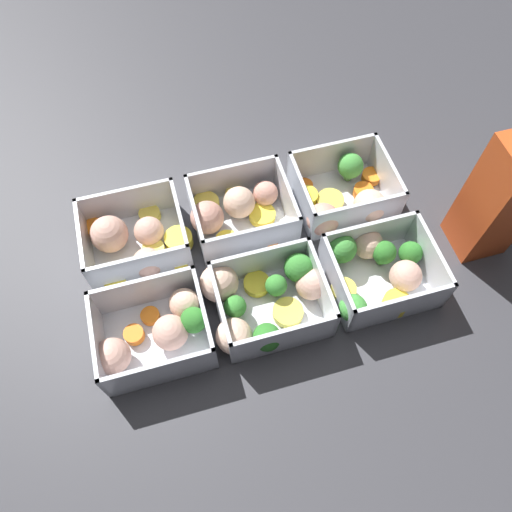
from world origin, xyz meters
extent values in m
plane|color=#38383D|center=(0.00, 0.00, 0.00)|extent=(4.00, 4.00, 0.00)
cube|color=silver|center=(-0.15, -0.07, 0.00)|extent=(0.14, 0.12, 0.00)
cube|color=silver|center=(-0.15, -0.13, 0.03)|extent=(0.14, 0.01, 0.06)
cube|color=silver|center=(-0.15, -0.02, 0.03)|extent=(0.14, 0.00, 0.06)
cube|color=silver|center=(-0.22, -0.07, 0.03)|extent=(0.01, 0.12, 0.06)
cube|color=silver|center=(-0.09, -0.07, 0.03)|extent=(0.01, 0.12, 0.06)
cylinder|color=#DBC647|center=(-0.13, -0.07, 0.01)|extent=(0.05, 0.05, 0.01)
cylinder|color=#519448|center=(-0.17, -0.10, 0.01)|extent=(0.01, 0.01, 0.01)
sphere|color=#42933D|center=(-0.17, -0.10, 0.03)|extent=(0.04, 0.04, 0.04)
cylinder|color=orange|center=(-0.10, -0.10, 0.01)|extent=(0.04, 0.04, 0.01)
cylinder|color=#DBC647|center=(-0.12, -0.04, 0.01)|extent=(0.04, 0.04, 0.02)
sphere|color=tan|center=(-0.10, -0.03, 0.03)|extent=(0.07, 0.07, 0.05)
cylinder|color=yellow|center=(-0.10, -0.08, 0.01)|extent=(0.04, 0.04, 0.02)
sphere|color=beige|center=(-0.18, -0.03, 0.03)|extent=(0.07, 0.07, 0.05)
cylinder|color=orange|center=(-0.18, -0.07, 0.01)|extent=(0.04, 0.04, 0.01)
cylinder|color=orange|center=(-0.21, -0.09, 0.01)|extent=(0.03, 0.03, 0.01)
cube|color=silver|center=(0.00, -0.07, 0.00)|extent=(0.14, 0.12, 0.00)
cube|color=silver|center=(0.00, -0.13, 0.03)|extent=(0.14, 0.01, 0.06)
cube|color=silver|center=(0.00, -0.02, 0.03)|extent=(0.14, 0.00, 0.06)
cube|color=silver|center=(-0.07, -0.07, 0.03)|extent=(0.01, 0.12, 0.06)
cube|color=silver|center=(0.07, -0.07, 0.03)|extent=(0.01, 0.12, 0.06)
sphere|color=tan|center=(0.05, -0.07, 0.03)|extent=(0.05, 0.05, 0.05)
sphere|color=tan|center=(-0.04, -0.10, 0.02)|extent=(0.05, 0.05, 0.04)
cylinder|color=#DBC647|center=(0.00, -0.11, 0.01)|extent=(0.04, 0.04, 0.01)
sphere|color=beige|center=(0.00, -0.09, 0.03)|extent=(0.06, 0.06, 0.05)
cylinder|color=yellow|center=(-0.03, -0.07, 0.01)|extent=(0.05, 0.05, 0.01)
cylinder|color=#DBC647|center=(0.04, -0.11, 0.01)|extent=(0.04, 0.04, 0.02)
cylinder|color=yellow|center=(0.03, -0.04, 0.01)|extent=(0.04, 0.04, 0.01)
cylinder|color=orange|center=(-0.03, -0.02, 0.01)|extent=(0.03, 0.03, 0.01)
cube|color=silver|center=(0.15, -0.07, 0.00)|extent=(0.14, 0.12, 0.00)
cube|color=silver|center=(0.15, -0.13, 0.03)|extent=(0.14, 0.01, 0.06)
cube|color=silver|center=(0.15, -0.02, 0.03)|extent=(0.14, 0.00, 0.06)
cube|color=silver|center=(0.09, -0.07, 0.03)|extent=(0.01, 0.12, 0.06)
cube|color=silver|center=(0.22, -0.07, 0.03)|extent=(0.01, 0.12, 0.06)
cylinder|color=orange|center=(0.21, -0.11, 0.01)|extent=(0.04, 0.04, 0.02)
cylinder|color=yellow|center=(0.10, -0.06, 0.01)|extent=(0.05, 0.05, 0.02)
sphere|color=#D19E8C|center=(0.13, -0.08, 0.02)|extent=(0.05, 0.05, 0.04)
sphere|color=#D19E8C|center=(0.18, -0.08, 0.03)|extent=(0.07, 0.07, 0.05)
cylinder|color=#DBC647|center=(0.13, -0.05, 0.01)|extent=(0.04, 0.04, 0.02)
cylinder|color=yellow|center=(0.19, -0.02, 0.01)|extent=(0.04, 0.04, 0.02)
cylinder|color=yellow|center=(0.10, -0.03, 0.01)|extent=(0.04, 0.04, 0.02)
sphere|color=#D19E8C|center=(0.14, -0.03, 0.02)|extent=(0.05, 0.05, 0.04)
cylinder|color=#DBC647|center=(0.13, -0.11, 0.01)|extent=(0.04, 0.04, 0.01)
cube|color=silver|center=(-0.15, 0.07, 0.00)|extent=(0.14, 0.12, 0.00)
cube|color=silver|center=(-0.15, 0.02, 0.03)|extent=(0.14, 0.00, 0.06)
cube|color=silver|center=(-0.15, 0.13, 0.03)|extent=(0.14, 0.01, 0.06)
cube|color=silver|center=(-0.22, 0.07, 0.03)|extent=(0.01, 0.12, 0.06)
cube|color=silver|center=(-0.09, 0.07, 0.03)|extent=(0.01, 0.12, 0.06)
cylinder|color=#407A37|center=(-0.17, 0.05, 0.01)|extent=(0.01, 0.01, 0.01)
sphere|color=#2D7228|center=(-0.17, 0.05, 0.03)|extent=(0.03, 0.03, 0.03)
cylinder|color=yellow|center=(-0.16, 0.11, 0.01)|extent=(0.04, 0.04, 0.02)
cylinder|color=#407A37|center=(-0.20, 0.05, 0.01)|extent=(0.01, 0.01, 0.01)
sphere|color=#2D7228|center=(-0.20, 0.05, 0.03)|extent=(0.03, 0.03, 0.03)
cylinder|color=#DBC647|center=(-0.10, 0.08, 0.01)|extent=(0.05, 0.05, 0.02)
cylinder|color=#519448|center=(-0.10, 0.11, 0.01)|extent=(0.01, 0.01, 0.01)
sphere|color=#42933D|center=(-0.10, 0.11, 0.03)|extent=(0.04, 0.04, 0.04)
sphere|color=beige|center=(-0.15, 0.02, 0.02)|extent=(0.06, 0.06, 0.04)
cylinder|color=#519448|center=(-0.11, 0.03, 0.01)|extent=(0.01, 0.01, 0.01)
sphere|color=#42933D|center=(-0.11, 0.03, 0.03)|extent=(0.04, 0.04, 0.04)
sphere|color=#D19E8C|center=(-0.18, 0.08, 0.03)|extent=(0.06, 0.06, 0.04)
cube|color=silver|center=(0.00, 0.07, 0.00)|extent=(0.14, 0.12, 0.00)
cube|color=silver|center=(0.00, 0.02, 0.03)|extent=(0.14, 0.00, 0.06)
cube|color=silver|center=(0.00, 0.13, 0.03)|extent=(0.14, 0.01, 0.06)
cube|color=silver|center=(-0.07, 0.07, 0.03)|extent=(0.01, 0.12, 0.06)
cube|color=silver|center=(0.07, 0.07, 0.03)|extent=(0.01, 0.12, 0.06)
cylinder|color=#49883F|center=(-0.01, 0.05, 0.01)|extent=(0.01, 0.01, 0.01)
sphere|color=#388433|center=(-0.01, 0.05, 0.03)|extent=(0.03, 0.03, 0.03)
cylinder|color=#DBC647|center=(-0.02, 0.09, 0.01)|extent=(0.06, 0.06, 0.01)
cylinder|color=#49883F|center=(0.05, 0.07, 0.01)|extent=(0.01, 0.01, 0.01)
sphere|color=#388433|center=(0.05, 0.07, 0.03)|extent=(0.03, 0.03, 0.03)
cylinder|color=#49883F|center=(-0.05, 0.04, 0.01)|extent=(0.01, 0.01, 0.02)
sphere|color=#388433|center=(-0.05, 0.04, 0.03)|extent=(0.04, 0.04, 0.04)
sphere|color=#D19E8C|center=(-0.06, 0.06, 0.03)|extent=(0.06, 0.06, 0.04)
sphere|color=beige|center=(0.06, 0.10, 0.03)|extent=(0.06, 0.06, 0.05)
cylinder|color=yellow|center=(0.01, 0.03, 0.01)|extent=(0.05, 0.05, 0.01)
cylinder|color=#407A37|center=(0.02, 0.12, 0.01)|extent=(0.01, 0.01, 0.01)
sphere|color=#2D7228|center=(0.02, 0.12, 0.03)|extent=(0.04, 0.04, 0.04)
sphere|color=beige|center=(0.06, 0.03, 0.03)|extent=(0.07, 0.07, 0.05)
cube|color=silver|center=(0.15, 0.07, 0.00)|extent=(0.14, 0.12, 0.00)
cube|color=silver|center=(0.15, 0.02, 0.03)|extent=(0.14, 0.00, 0.06)
cube|color=silver|center=(0.15, 0.13, 0.03)|extent=(0.14, 0.01, 0.06)
cube|color=silver|center=(0.09, 0.07, 0.03)|extent=(0.01, 0.12, 0.06)
cube|color=silver|center=(0.22, 0.07, 0.03)|extent=(0.01, 0.12, 0.06)
sphere|color=#D19E8C|center=(0.20, 0.09, 0.03)|extent=(0.06, 0.06, 0.04)
cylinder|color=orange|center=(0.18, 0.06, 0.01)|extent=(0.03, 0.03, 0.01)
sphere|color=#D19E8C|center=(0.13, 0.08, 0.03)|extent=(0.05, 0.05, 0.04)
cylinder|color=#407A37|center=(0.10, 0.07, 0.01)|extent=(0.01, 0.01, 0.02)
sphere|color=#2D7228|center=(0.10, 0.07, 0.03)|extent=(0.03, 0.03, 0.03)
sphere|color=beige|center=(0.11, 0.04, 0.02)|extent=(0.05, 0.05, 0.04)
cylinder|color=orange|center=(0.15, 0.04, 0.01)|extent=(0.03, 0.03, 0.01)
cube|color=#D14C1E|center=(-0.31, 0.04, 0.10)|extent=(0.07, 0.07, 0.19)
camera|label=1|loc=(0.09, 0.32, 0.61)|focal=35.00mm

